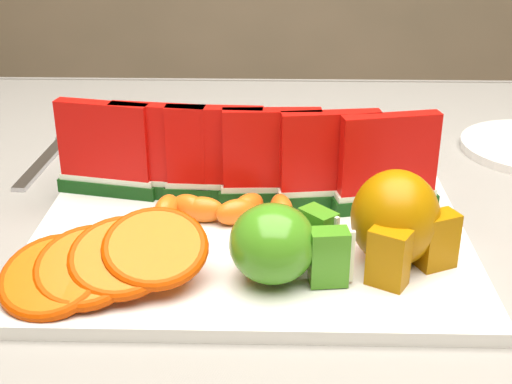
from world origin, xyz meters
TOP-DOWN VIEW (x-y plane):
  - table at (0.00, 0.00)m, footprint 1.40×0.90m
  - tablecloth at (0.00, 0.00)m, footprint 1.53×1.03m
  - platter at (-0.06, -0.03)m, footprint 0.40×0.30m
  - apple_cluster at (-0.03, -0.11)m, footprint 0.11×0.09m
  - pear_cluster at (0.07, -0.08)m, footprint 0.10×0.10m
  - fork at (-0.31, 0.17)m, footprint 0.02×0.20m
  - watermelon_row at (-0.07, 0.03)m, footprint 0.39×0.07m
  - orange_fan_front at (-0.17, -0.13)m, footprint 0.18×0.12m
  - orange_fan_back at (-0.05, 0.09)m, footprint 0.34×0.12m
  - tangerine_segments at (-0.09, -0.01)m, footprint 0.14×0.05m

SIDE VIEW (x-z plane):
  - table at x=0.00m, z-range 0.28..1.03m
  - tablecloth at x=0.00m, z-range 0.62..0.82m
  - fork at x=-0.31m, z-range 0.76..0.76m
  - platter at x=-0.06m, z-range 0.76..0.77m
  - tangerine_segments at x=-0.09m, z-range 0.77..0.79m
  - orange_fan_back at x=-0.05m, z-range 0.77..0.82m
  - orange_fan_front at x=-0.17m, z-range 0.77..0.82m
  - apple_cluster at x=-0.03m, z-range 0.77..0.84m
  - pear_cluster at x=0.07m, z-range 0.77..0.85m
  - watermelon_row at x=-0.07m, z-range 0.77..0.87m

